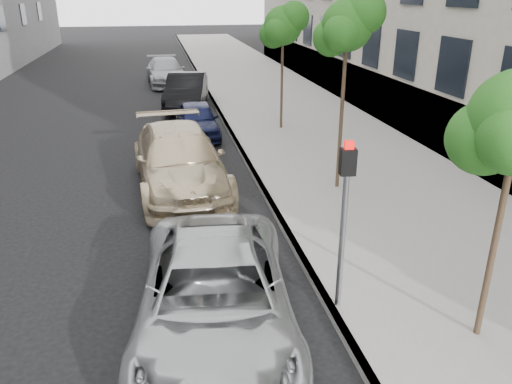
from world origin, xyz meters
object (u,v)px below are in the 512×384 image
object	(u,v)px
sedan_blue	(197,120)
sedan_rear	(166,72)
tree_mid	(348,26)
suv	(179,160)
tree_far	(284,26)
signal_pole	(345,207)
minivan	(215,296)
sedan_black	(187,91)

from	to	relation	value
sedan_blue	sedan_rear	bearing A→B (deg)	93.67
tree_mid	sedan_rear	bearing A→B (deg)	103.05
suv	tree_far	bearing A→B (deg)	47.99
signal_pole	minivan	distance (m)	2.48
suv	sedan_black	xyz separation A→B (m)	(0.87, 10.24, -0.03)
tree_mid	tree_far	world-z (taller)	tree_mid
sedan_black	sedan_rear	distance (m)	6.71
sedan_rear	tree_mid	bearing A→B (deg)	-80.97
sedan_blue	sedan_black	size ratio (longest dim) A/B	0.77
tree_far	signal_pole	world-z (taller)	tree_far
suv	sedan_rear	bearing A→B (deg)	85.66
signal_pole	sedan_black	xyz separation A→B (m)	(-1.47, 16.63, -1.18)
signal_pole	sedan_black	distance (m)	16.74
suv	sedan_blue	bearing A→B (deg)	76.05
sedan_black	sedan_blue	bearing A→B (deg)	-79.82
tree_far	suv	xyz separation A→B (m)	(-4.27, -5.46, -3.14)
tree_mid	minivan	distance (m)	7.79
tree_far	sedan_blue	bearing A→B (deg)	-178.03
tree_far	suv	bearing A→B (deg)	-128.03
sedan_rear	tree_far	bearing A→B (deg)	-74.05
tree_far	sedan_blue	size ratio (longest dim) A/B	1.26
sedan_blue	sedan_rear	distance (m)	11.60
tree_mid	sedan_rear	world-z (taller)	tree_mid
tree_mid	suv	distance (m)	5.64
suv	signal_pole	bearing A→B (deg)	-73.86
sedan_blue	minivan	bearing A→B (deg)	-93.97
tree_mid	tree_far	bearing A→B (deg)	90.00
tree_mid	tree_far	distance (m)	6.51
tree_far	sedan_rear	size ratio (longest dim) A/B	0.91
minivan	sedan_black	xyz separation A→B (m)	(0.67, 16.85, 0.07)
signal_pole	minivan	world-z (taller)	signal_pole
suv	sedan_rear	xyz separation A→B (m)	(0.11, 16.91, -0.08)
suv	tree_mid	bearing A→B (deg)	-17.74
suv	sedan_black	distance (m)	10.28
minivan	tree_mid	bearing A→B (deg)	59.87
tree_mid	sedan_black	bearing A→B (deg)	106.75
suv	sedan_black	bearing A→B (deg)	81.16
tree_mid	sedan_rear	size ratio (longest dim) A/B	0.97
sedan_blue	sedan_rear	size ratio (longest dim) A/B	0.72
minivan	signal_pole	bearing A→B (deg)	11.83
sedan_blue	sedan_rear	xyz separation A→B (m)	(-0.83, 11.57, 0.12)
sedan_rear	sedan_blue	bearing A→B (deg)	-89.90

